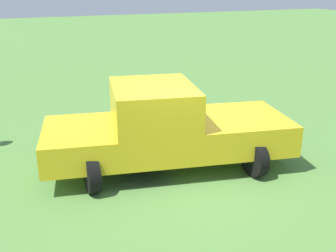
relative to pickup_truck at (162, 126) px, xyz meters
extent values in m
plane|color=#54843D|center=(0.46, 0.13, -0.91)|extent=(80.00, 80.00, 0.00)
cylinder|color=black|center=(-0.46, 1.87, -0.55)|extent=(0.73, 0.22, 0.73)
cylinder|color=black|center=(1.13, 1.56, -0.55)|extent=(0.73, 0.22, 0.73)
cylinder|color=black|center=(-1.08, -1.30, -0.55)|extent=(0.73, 0.22, 0.73)
cylinder|color=black|center=(0.51, -1.61, -0.55)|extent=(0.73, 0.22, 0.73)
cube|color=gold|center=(0.32, 1.62, -0.21)|extent=(2.27, 2.35, 0.64)
cube|color=gold|center=(-0.03, -0.17, 0.17)|extent=(2.20, 1.96, 1.40)
cube|color=slate|center=(-0.03, -0.17, 0.61)|extent=(2.00, 1.69, 0.48)
cube|color=gold|center=(-0.23, -1.16, -0.23)|extent=(2.35, 2.75, 0.60)
cube|color=silver|center=(0.50, 2.55, -0.47)|extent=(1.83, 0.47, 0.16)
camera|label=1|loc=(7.10, -2.83, 2.81)|focal=42.16mm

